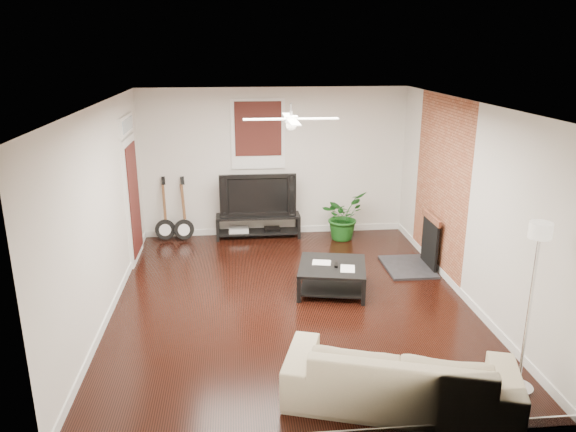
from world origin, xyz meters
name	(u,v)px	position (x,y,z in m)	size (l,w,h in m)	color
room	(291,207)	(0.00, 0.00, 1.40)	(5.01, 6.01, 2.81)	black
brick_accent	(440,185)	(2.49, 1.00, 1.40)	(0.02, 2.20, 2.80)	#9A4D31
fireplace	(418,242)	(2.20, 1.00, 0.46)	(0.80, 1.10, 0.92)	black
window_back	(258,134)	(-0.30, 2.97, 1.95)	(1.00, 0.06, 1.30)	black
door_left	(132,188)	(-2.46, 1.90, 1.25)	(0.08, 1.00, 2.50)	white
tv_stand	(258,226)	(-0.34, 2.78, 0.22)	(1.59, 0.42, 0.44)	black
tv	(258,194)	(-0.34, 2.80, 0.85)	(1.42, 0.19, 0.82)	black
coffee_table	(332,278)	(0.65, 0.28, 0.20)	(0.97, 0.97, 0.41)	black
sofa	(400,374)	(0.85, -2.47, 0.34)	(2.30, 0.90, 0.67)	#C8B796
floor_lamp	(529,309)	(2.20, -2.37, 0.94)	(0.31, 0.31, 1.88)	silver
potted_plant	(343,216)	(1.25, 2.55, 0.45)	(0.81, 0.70, 0.90)	#185418
guitar_left	(164,210)	(-2.08, 2.75, 0.61)	(0.38, 0.27, 1.22)	black
guitar_right	(183,210)	(-1.73, 2.72, 0.61)	(0.38, 0.27, 1.22)	black
ceiling_fan	(291,119)	(0.00, 0.00, 2.60)	(1.24, 1.24, 0.32)	white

